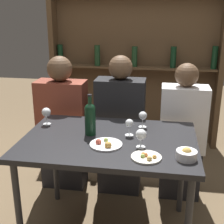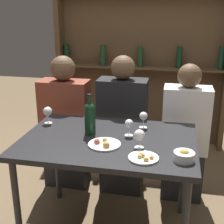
{
  "view_description": "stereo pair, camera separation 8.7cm",
  "coord_description": "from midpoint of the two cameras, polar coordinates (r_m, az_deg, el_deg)",
  "views": [
    {
      "loc": [
        0.34,
        -1.93,
        1.63
      ],
      "look_at": [
        0.0,
        0.12,
        0.92
      ],
      "focal_mm": 50.0,
      "sensor_mm": 36.0,
      "label": 1
    },
    {
      "loc": [
        0.43,
        -1.92,
        1.63
      ],
      "look_at": [
        0.0,
        0.12,
        0.92
      ],
      "focal_mm": 50.0,
      "sensor_mm": 36.0,
      "label": 2
    }
  ],
  "objects": [
    {
      "name": "snack_bowl",
      "position": [
        1.89,
        12.17,
        -7.61
      ],
      "size": [
        0.12,
        0.12,
        0.08
      ],
      "color": "white",
      "rests_on": "dining_table"
    },
    {
      "name": "wine_glass_3",
      "position": [
        2.42,
        -12.94,
        -0.14
      ],
      "size": [
        0.07,
        0.07,
        0.13
      ],
      "color": "silver",
      "rests_on": "dining_table"
    },
    {
      "name": "seated_person_left",
      "position": [
        2.89,
        -9.84,
        -2.84
      ],
      "size": [
        0.44,
        0.22,
        1.24
      ],
      "color": "#26262B",
      "rests_on": "ground_plane"
    },
    {
      "name": "food_plate_0",
      "position": [
        1.87,
        4.99,
        -8.23
      ],
      "size": [
        0.18,
        0.18,
        0.04
      ],
      "color": "silver",
      "rests_on": "dining_table"
    },
    {
      "name": "wine_glass_1",
      "position": [
        2.31,
        4.58,
        -0.8
      ],
      "size": [
        0.06,
        0.06,
        0.12
      ],
      "color": "silver",
      "rests_on": "dining_table"
    },
    {
      "name": "seated_person_right",
      "position": [
        2.75,
        11.8,
        -4.47
      ],
      "size": [
        0.39,
        0.22,
        1.2
      ],
      "color": "#26262B",
      "rests_on": "ground_plane"
    },
    {
      "name": "wine_bottle",
      "position": [
        2.17,
        -5.18,
        -0.99
      ],
      "size": [
        0.08,
        0.08,
        0.29
      ],
      "color": "black",
      "rests_on": "dining_table"
    },
    {
      "name": "wine_glass_0",
      "position": [
        1.98,
        4.08,
        -4.25
      ],
      "size": [
        0.07,
        0.07,
        0.12
      ],
      "color": "silver",
      "rests_on": "dining_table"
    },
    {
      "name": "wine_rack_wall",
      "position": [
        3.79,
        3.54,
        9.77
      ],
      "size": [
        2.03,
        0.21,
        2.07
      ],
      "color": "#4C3823",
      "rests_on": "ground_plane"
    },
    {
      "name": "wine_glass_2",
      "position": [
        2.16,
        2.04,
        -2.22
      ],
      "size": [
        0.06,
        0.06,
        0.12
      ],
      "color": "silver",
      "rests_on": "dining_table"
    },
    {
      "name": "food_plate_1",
      "position": [
        2.03,
        -2.4,
        -5.91
      ],
      "size": [
        0.21,
        0.21,
        0.05
      ],
      "color": "white",
      "rests_on": "dining_table"
    },
    {
      "name": "dining_table",
      "position": [
        2.17,
        -1.7,
        -6.6
      ],
      "size": [
        1.19,
        0.83,
        0.77
      ],
      "color": "black",
      "rests_on": "ground_plane"
    },
    {
      "name": "seated_person_center",
      "position": [
        2.77,
        0.57,
        -3.4
      ],
      "size": [
        0.42,
        0.22,
        1.25
      ],
      "color": "#26262B",
      "rests_on": "ground_plane"
    }
  ]
}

